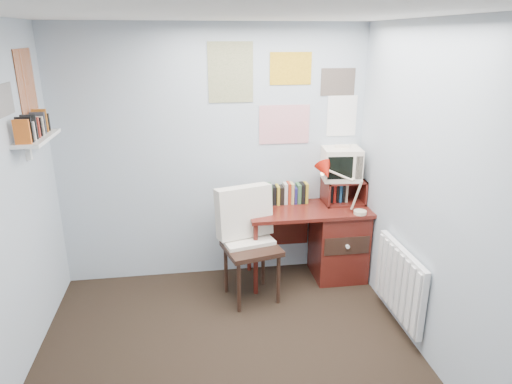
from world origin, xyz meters
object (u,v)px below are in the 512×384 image
desk (333,239)px  radiator (400,282)px  desk_chair (251,248)px  tv_riser (343,191)px  desk_lamp (362,192)px  wall_shelf (37,138)px  crt_tv (341,162)px

desk → radiator: (0.29, -0.93, 0.01)m
desk_chair → radiator: size_ratio=1.28×
tv_riser → desk_chair: bearing=-157.4°
desk_chair → desk_lamp: bearing=-8.8°
tv_riser → wall_shelf: bearing=-169.7°
crt_tv → radiator: bearing=-72.9°
tv_riser → wall_shelf: 2.83m
tv_riser → desk: bearing=-137.0°
desk_chair → desk: bearing=5.7°
crt_tv → wall_shelf: wall_shelf is taller
desk_lamp → crt_tv: size_ratio=1.20×
tv_riser → wall_shelf: wall_shelf is taller
desk_chair → crt_tv: bearing=10.9°
desk_chair → radiator: (1.17, -0.62, -0.09)m
desk → radiator: 0.97m
radiator → desk_chair: bearing=151.9°
desk → tv_riser: 0.51m
desk → desk_lamp: desk_lamp is taller
desk → desk_lamp: size_ratio=2.72×
desk_lamp → tv_riser: 0.35m
desk → radiator: desk is taller
crt_tv → desk_chair: bearing=-149.6°
desk_lamp → wall_shelf: (-2.75, -0.16, 0.64)m
desk → wall_shelf: bearing=-171.6°
desk → tv_riser: size_ratio=3.00×
crt_tv → radiator: 1.32m
desk_chair → crt_tv: (0.96, 0.44, 0.67)m
radiator → wall_shelf: bearing=169.1°
crt_tv → wall_shelf: 2.74m
tv_riser → crt_tv: bearing=150.8°
desk → crt_tv: crt_tv is taller
desk_chair → tv_riser: (1.00, 0.42, 0.37)m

